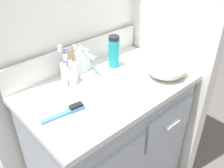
{
  "coord_description": "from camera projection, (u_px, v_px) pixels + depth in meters",
  "views": [
    {
      "loc": [
        -0.66,
        -0.75,
        1.48
      ],
      "look_at": [
        0.0,
        -0.03,
        0.83
      ],
      "focal_mm": 40.0,
      "sensor_mm": 36.0,
      "label": 1
    }
  ],
  "objects": [
    {
      "name": "wall_back",
      "position": [
        67.0,
        12.0,
        1.23
      ],
      "size": [
        1.02,
        0.08,
        2.2
      ],
      "primitive_type": "cube",
      "color": "silver",
      "rests_on": "ground_plane"
    },
    {
      "name": "wall_right",
      "position": [
        175.0,
        7.0,
        1.31
      ],
      "size": [
        0.08,
        0.59,
        2.2
      ],
      "primitive_type": "cube",
      "color": "silver",
      "rests_on": "ground_plane"
    },
    {
      "name": "vanity",
      "position": [
        109.0,
        143.0,
        1.41
      ],
      "size": [
        0.84,
        0.53,
        0.81
      ],
      "color": "#9EA8B2",
      "rests_on": "ground_plane"
    },
    {
      "name": "backsplash",
      "position": [
        77.0,
        56.0,
        1.32
      ],
      "size": [
        0.84,
        0.02,
        0.13
      ],
      "color": "silver",
      "rests_on": "vanity"
    },
    {
      "name": "sink_faucet",
      "position": [
        88.0,
        65.0,
        1.27
      ],
      "size": [
        0.09,
        0.09,
        0.14
      ],
      "color": "silver",
      "rests_on": "vanity"
    },
    {
      "name": "toothbrush_cup",
      "position": [
        69.0,
        72.0,
        1.2
      ],
      "size": [
        0.09,
        0.08,
        0.19
      ],
      "color": "silver",
      "rests_on": "vanity"
    },
    {
      "name": "soap_dispenser",
      "position": [
        82.0,
        63.0,
        1.26
      ],
      "size": [
        0.06,
        0.06,
        0.16
      ],
      "color": "silver",
      "rests_on": "vanity"
    },
    {
      "name": "shaving_cream_can",
      "position": [
        114.0,
        52.0,
        1.32
      ],
      "size": [
        0.06,
        0.06,
        0.17
      ],
      "color": "teal",
      "rests_on": "vanity"
    },
    {
      "name": "hairbrush",
      "position": [
        69.0,
        111.0,
        1.03
      ],
      "size": [
        0.19,
        0.05,
        0.03
      ],
      "rotation": [
        0.0,
        0.0,
        -0.14
      ],
      "color": "teal",
      "rests_on": "vanity"
    },
    {
      "name": "hand_towel",
      "position": [
        169.0,
        68.0,
        1.26
      ],
      "size": [
        0.21,
        0.2,
        0.09
      ],
      "color": "beige",
      "rests_on": "vanity"
    }
  ]
}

